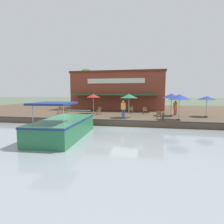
% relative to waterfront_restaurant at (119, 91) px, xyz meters
% --- Properties ---
extents(ground_plane, '(220.00, 220.00, 0.00)m').
position_rel_waterfront_restaurant_xyz_m(ground_plane, '(13.15, 2.44, -3.53)').
color(ground_plane, '#4C5B47').
extents(quay_deck, '(22.00, 56.00, 0.60)m').
position_rel_waterfront_restaurant_xyz_m(quay_deck, '(2.15, 2.44, -3.23)').
color(quay_deck, '#4C3D2D').
rests_on(quay_deck, ground).
extents(quay_edge_fender, '(0.20, 50.40, 0.10)m').
position_rel_waterfront_restaurant_xyz_m(quay_edge_fender, '(13.05, 2.44, -2.88)').
color(quay_edge_fender, '#2D2D33').
rests_on(quay_edge_fender, quay_deck).
extents(waterfront_restaurant, '(9.28, 14.23, 5.85)m').
position_rel_waterfront_restaurant_xyz_m(waterfront_restaurant, '(0.00, 0.00, 0.00)').
color(waterfront_restaurant, brown).
rests_on(waterfront_restaurant, quay_deck).
extents(patio_umbrella_mid_patio_left, '(2.14, 2.14, 2.49)m').
position_rel_waterfront_restaurant_xyz_m(patio_umbrella_mid_patio_left, '(11.36, 7.45, -0.74)').
color(patio_umbrella_mid_patio_left, '#B7B7B7').
rests_on(patio_umbrella_mid_patio_left, quay_deck).
extents(patio_umbrella_near_quay_edge, '(1.87, 1.87, 2.47)m').
position_rel_waterfront_restaurant_xyz_m(patio_umbrella_near_quay_edge, '(10.74, 2.60, -0.70)').
color(patio_umbrella_near_quay_edge, '#B7B7B7').
rests_on(patio_umbrella_near_quay_edge, quay_deck).
extents(patio_umbrella_back_row, '(1.79, 1.79, 2.44)m').
position_rel_waterfront_restaurant_xyz_m(patio_umbrella_back_row, '(7.76, -2.12, -0.73)').
color(patio_umbrella_back_row, '#B7B7B7').
rests_on(patio_umbrella_back_row, quay_deck).
extents(patio_umbrella_by_entrance, '(2.12, 2.12, 2.54)m').
position_rel_waterfront_restaurant_xyz_m(patio_umbrella_by_entrance, '(8.21, 7.18, -0.69)').
color(patio_umbrella_by_entrance, '#B7B7B7').
rests_on(patio_umbrella_by_entrance, quay_deck).
extents(patio_umbrella_far_corner, '(1.92, 1.92, 2.26)m').
position_rel_waterfront_restaurant_xyz_m(patio_umbrella_far_corner, '(8.41, 10.82, -0.91)').
color(patio_umbrella_far_corner, '#B7B7B7').
rests_on(patio_umbrella_far_corner, quay_deck).
extents(cafe_chair_back_row_seat, '(0.50, 0.50, 0.85)m').
position_rel_waterfront_restaurant_xyz_m(cafe_chair_back_row_seat, '(7.13, 4.27, -2.45)').
color(cafe_chair_back_row_seat, brown).
rests_on(cafe_chair_back_row_seat, quay_deck).
extents(cafe_chair_far_corner_seat, '(0.52, 0.52, 0.85)m').
position_rel_waterfront_restaurant_xyz_m(cafe_chair_far_corner_seat, '(11.73, 5.61, -2.45)').
color(cafe_chair_far_corner_seat, brown).
rests_on(cafe_chair_far_corner_seat, quay_deck).
extents(cafe_chair_facing_river, '(0.46, 0.46, 0.85)m').
position_rel_waterfront_restaurant_xyz_m(cafe_chair_facing_river, '(10.15, -4.77, -2.45)').
color(cafe_chair_facing_river, brown).
rests_on(cafe_chair_facing_river, quay_deck).
extents(cafe_chair_beside_entrance, '(0.51, 0.51, 0.85)m').
position_rel_waterfront_restaurant_xyz_m(cafe_chair_beside_entrance, '(6.76, 2.54, -2.45)').
color(cafe_chair_beside_entrance, brown).
rests_on(cafe_chair_beside_entrance, quay_deck).
extents(cafe_chair_mid_patio, '(0.55, 0.55, 0.85)m').
position_rel_waterfront_restaurant_xyz_m(cafe_chair_mid_patio, '(8.76, -1.14, -2.45)').
color(cafe_chair_mid_patio, brown).
rests_on(cafe_chair_mid_patio, quay_deck).
extents(cafe_chair_under_first_umbrella, '(0.45, 0.45, 0.85)m').
position_rel_waterfront_restaurant_xyz_m(cafe_chair_under_first_umbrella, '(8.46, -6.35, -2.45)').
color(cafe_chair_under_first_umbrella, brown).
rests_on(cafe_chair_under_first_umbrella, quay_deck).
extents(person_at_quay_edge, '(0.48, 0.48, 1.69)m').
position_rel_waterfront_restaurant_xyz_m(person_at_quay_edge, '(7.94, 7.69, -1.87)').
color(person_at_quay_edge, '#B23338').
rests_on(person_at_quay_edge, quay_deck).
extents(person_near_entrance, '(0.51, 0.51, 1.79)m').
position_rel_waterfront_restaurant_xyz_m(person_near_entrance, '(11.18, 2.07, -1.79)').
color(person_near_entrance, '#2D5193').
rests_on(person_near_entrance, quay_deck).
extents(motorboat_mid_row, '(7.42, 3.05, 2.50)m').
position_rel_waterfront_restaurant_xyz_m(motorboat_mid_row, '(16.95, -1.37, -2.75)').
color(motorboat_mid_row, '#287047').
rests_on(motorboat_mid_row, river_water).
extents(mooring_post, '(0.22, 0.22, 0.82)m').
position_rel_waterfront_restaurant_xyz_m(mooring_post, '(12.80, 5.87, -2.51)').
color(mooring_post, '#473323').
rests_on(mooring_post, quay_deck).
extents(tree_behind_restaurant, '(4.23, 4.03, 7.52)m').
position_rel_waterfront_restaurant_xyz_m(tree_behind_restaurant, '(-6.29, -7.99, 2.44)').
color(tree_behind_restaurant, brown).
rests_on(tree_behind_restaurant, quay_deck).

